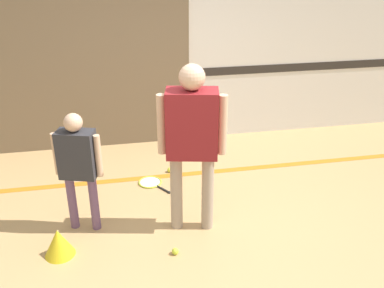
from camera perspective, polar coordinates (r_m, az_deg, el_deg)
ground_plane at (r=4.55m, az=-0.41°, el=-11.49°), size 16.00×16.00×0.00m
wall_back at (r=6.11m, az=-4.62°, el=14.48°), size 16.00×0.07×3.20m
wall_panel at (r=6.13m, az=-15.25°, el=9.49°), size 3.14×0.05×2.31m
floor_stripe at (r=5.55m, az=-2.66°, el=-4.19°), size 14.40×0.10×0.01m
person_instructor at (r=4.08m, az=0.00°, el=1.52°), size 0.65×0.37×1.75m
person_student_left at (r=4.33m, az=-14.98°, el=-2.12°), size 0.47×0.29×1.28m
racket_spare_on_floor at (r=5.39m, az=-5.48°, el=-5.16°), size 0.42×0.51×0.03m
tennis_ball_near_instructor at (r=4.24m, az=-2.25°, el=-14.11°), size 0.07×0.07×0.07m
tennis_ball_by_spare_racket at (r=5.61m, az=-2.98°, el=-3.47°), size 0.07×0.07×0.07m
training_cone at (r=4.36m, az=-17.36°, el=-12.43°), size 0.29×0.29×0.28m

